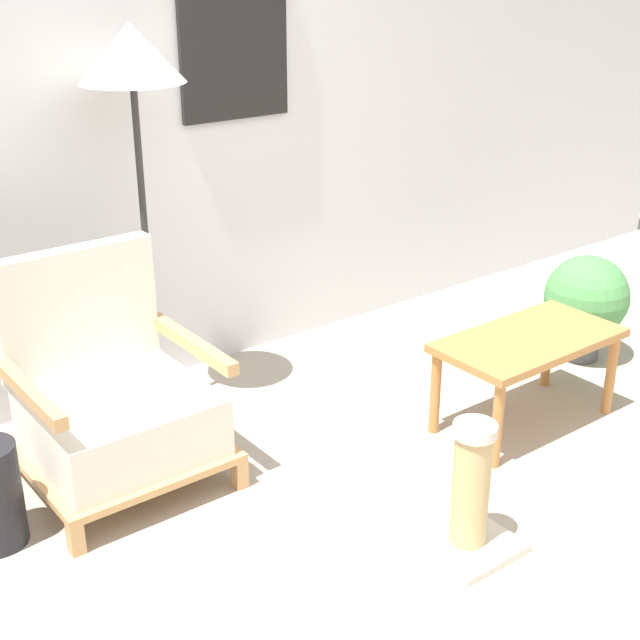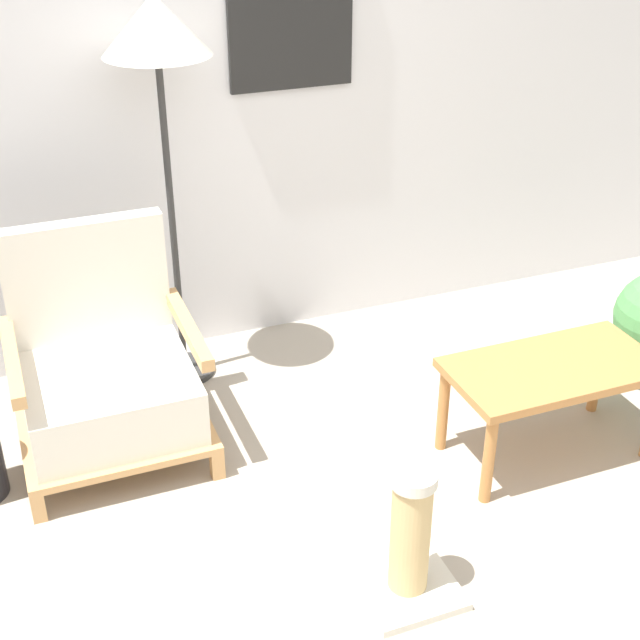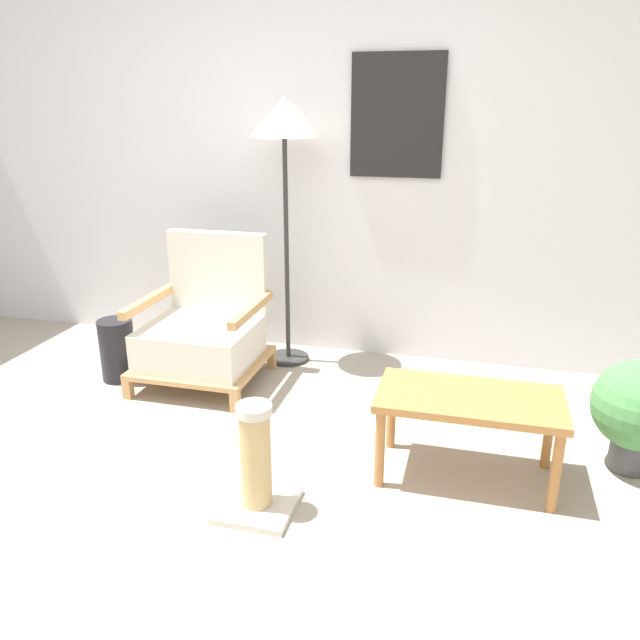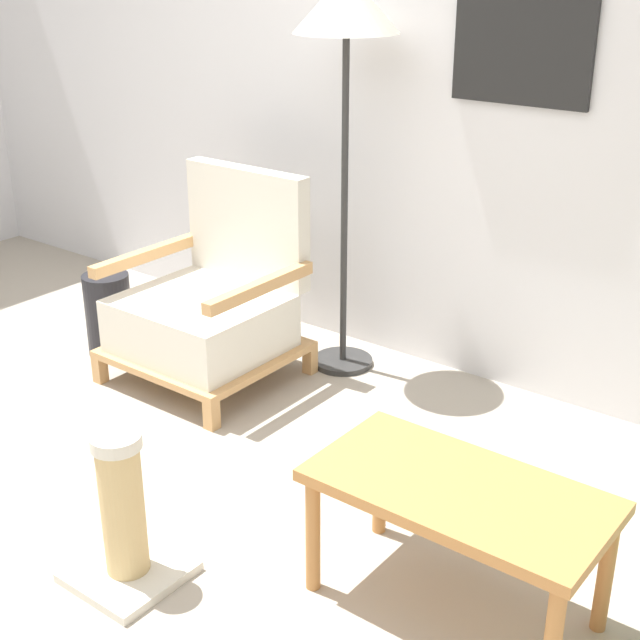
% 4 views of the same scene
% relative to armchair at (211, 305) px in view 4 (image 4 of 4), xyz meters
% --- Properties ---
extents(ground_plane, '(14.00, 14.00, 0.00)m').
position_rel_armchair_xyz_m(ground_plane, '(0.46, -1.37, -0.32)').
color(ground_plane, '#A89E8E').
extents(wall_back, '(8.00, 0.09, 2.70)m').
position_rel_armchair_xyz_m(wall_back, '(0.46, 0.72, 1.03)').
color(wall_back, silver).
rests_on(wall_back, ground_plane).
extents(armchair, '(0.72, 0.67, 0.88)m').
position_rel_armchair_xyz_m(armchair, '(0.00, 0.00, 0.00)').
color(armchair, tan).
rests_on(armchair, ground_plane).
extents(floor_lamp, '(0.42, 0.42, 1.66)m').
position_rel_armchair_xyz_m(floor_lamp, '(0.40, 0.43, 1.14)').
color(floor_lamp, '#2D2D2D').
rests_on(floor_lamp, ground_plane).
extents(coffee_table, '(0.81, 0.43, 0.41)m').
position_rel_armchair_xyz_m(coffee_table, '(1.59, -0.68, 0.03)').
color(coffee_table, '#B2753D').
rests_on(coffee_table, ground_plane).
extents(vase, '(0.21, 0.21, 0.38)m').
position_rel_armchair_xyz_m(vase, '(-0.53, -0.13, -0.13)').
color(vase, black).
rests_on(vase, ground_plane).
extents(scratching_post, '(0.31, 0.31, 0.49)m').
position_rel_armchair_xyz_m(scratching_post, '(0.75, -1.15, -0.13)').
color(scratching_post, beige).
rests_on(scratching_post, ground_plane).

